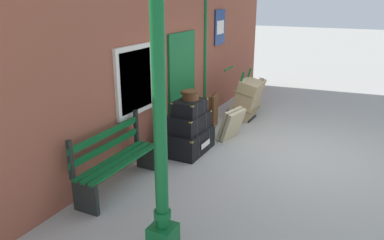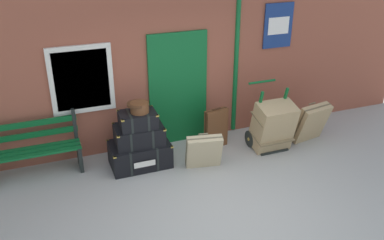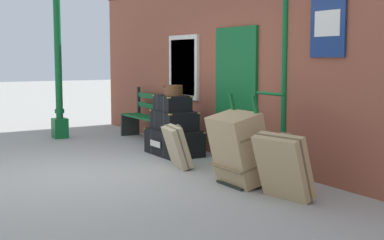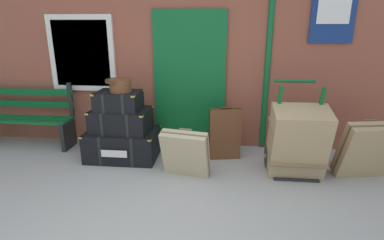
{
  "view_description": "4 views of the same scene",
  "coord_description": "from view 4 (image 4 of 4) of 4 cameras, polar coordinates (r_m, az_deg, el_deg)",
  "views": [
    {
      "loc": [
        -6.65,
        -1.16,
        2.8
      ],
      "look_at": [
        -0.78,
        1.73,
        0.64
      ],
      "focal_mm": 35.54,
      "sensor_mm": 36.0,
      "label": 1
    },
    {
      "loc": [
        -2.14,
        -4.3,
        3.79
      ],
      "look_at": [
        0.12,
        1.61,
        0.8
      ],
      "focal_mm": 39.06,
      "sensor_mm": 36.0,
      "label": 2
    },
    {
      "loc": [
        7.32,
        -2.49,
        1.64
      ],
      "look_at": [
        0.01,
        1.72,
        0.67
      ],
      "focal_mm": 51.52,
      "sensor_mm": 36.0,
      "label": 3
    },
    {
      "loc": [
        0.68,
        -2.24,
        1.9
      ],
      "look_at": [
        0.27,
        1.77,
        0.63
      ],
      "focal_mm": 28.8,
      "sensor_mm": 36.0,
      "label": 4
    }
  ],
  "objects": [
    {
      "name": "large_brown_trunk",
      "position": [
        4.1,
        18.96,
        -3.8
      ],
      "size": [
        0.7,
        0.63,
        0.96
      ],
      "color": "tan",
      "rests_on": "ground"
    },
    {
      "name": "suitcase_tan",
      "position": [
        4.47,
        6.1,
        -2.59
      ],
      "size": [
        0.47,
        0.21,
        0.79
      ],
      "color": "brown",
      "rests_on": "ground"
    },
    {
      "name": "suitcase_oxblood",
      "position": [
        4.43,
        29.53,
        -4.87
      ],
      "size": [
        0.71,
        0.53,
        0.78
      ],
      "color": "tan",
      "rests_on": "ground"
    },
    {
      "name": "platform_bench",
      "position": [
        5.62,
        -28.79,
        0.26
      ],
      "size": [
        1.6,
        0.43,
        1.01
      ],
      "color": "#0F5B28",
      "rests_on": "ground"
    },
    {
      "name": "brick_facade",
      "position": [
        4.9,
        -2.29,
        13.95
      ],
      "size": [
        10.4,
        0.35,
        3.2
      ],
      "color": "brown",
      "rests_on": "ground"
    },
    {
      "name": "suitcase_slate",
      "position": [
        3.94,
        -1.21,
        -6.21
      ],
      "size": [
        0.65,
        0.45,
        0.64
      ],
      "color": "tan",
      "rests_on": "ground"
    },
    {
      "name": "steamer_trunk_base",
      "position": [
        4.62,
        -12.7,
        -4.39
      ],
      "size": [
        1.01,
        0.68,
        0.43
      ],
      "color": "black",
      "rests_on": "ground"
    },
    {
      "name": "steamer_trunk_top",
      "position": [
        4.4,
        -13.44,
        3.49
      ],
      "size": [
        0.62,
        0.47,
        0.27
      ],
      "color": "black",
      "rests_on": "steamer_trunk_middle"
    },
    {
      "name": "steamer_trunk_middle",
      "position": [
        4.5,
        -12.94,
        -0.01
      ],
      "size": [
        0.83,
        0.59,
        0.33
      ],
      "color": "black",
      "rests_on": "steamer_trunk_base"
    },
    {
      "name": "porters_trolley",
      "position": [
        4.33,
        18.19,
        -5.54
      ],
      "size": [
        0.71,
        0.67,
        1.18
      ],
      "color": "black",
      "rests_on": "ground"
    },
    {
      "name": "round_hatbox",
      "position": [
        4.35,
        -13.25,
        6.41
      ],
      "size": [
        0.35,
        0.32,
        0.17
      ],
      "color": "brown",
      "rests_on": "steamer_trunk_top"
    }
  ]
}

